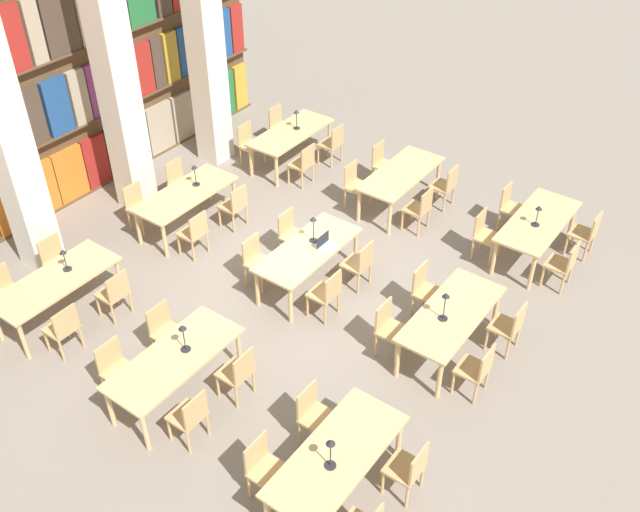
# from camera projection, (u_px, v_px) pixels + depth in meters

# --- Properties ---
(ground_plane) EXTENTS (40.00, 40.00, 0.00)m
(ground_plane) POSITION_uv_depth(u_px,v_px,m) (307.00, 282.00, 11.92)
(ground_plane) COLOR gray
(bookshelf_bank) EXTENTS (9.05, 0.35, 5.50)m
(bookshelf_bank) POSITION_uv_depth(u_px,v_px,m) (71.00, 56.00, 12.72)
(bookshelf_bank) COLOR brown
(bookshelf_bank) RESTS_ON ground_plane
(pillar_center) EXTENTS (0.55, 0.55, 6.00)m
(pillar_center) POSITION_uv_depth(u_px,v_px,m) (111.00, 54.00, 11.99)
(pillar_center) COLOR silver
(pillar_center) RESTS_ON ground_plane
(pillar_right) EXTENTS (0.55, 0.55, 6.00)m
(pillar_right) POSITION_uv_depth(u_px,v_px,m) (202.00, 17.00, 13.40)
(pillar_right) COLOR silver
(pillar_right) RESTS_ON ground_plane
(reading_table_0) EXTENTS (1.96, 0.83, 0.74)m
(reading_table_0) POSITION_uv_depth(u_px,v_px,m) (337.00, 458.00, 8.34)
(reading_table_0) COLOR tan
(reading_table_0) RESTS_ON ground_plane
(chair_1) EXTENTS (0.42, 0.40, 0.87)m
(chair_1) POSITION_uv_depth(u_px,v_px,m) (265.00, 467.00, 8.46)
(chair_1) COLOR tan
(chair_1) RESTS_ON ground_plane
(chair_2) EXTENTS (0.42, 0.40, 0.87)m
(chair_2) POSITION_uv_depth(u_px,v_px,m) (409.00, 469.00, 8.45)
(chair_2) COLOR tan
(chair_2) RESTS_ON ground_plane
(chair_3) EXTENTS (0.42, 0.40, 0.87)m
(chair_3) POSITION_uv_depth(u_px,v_px,m) (314.00, 414.00, 9.10)
(chair_3) COLOR tan
(chair_3) RESTS_ON ground_plane
(desk_lamp_0) EXTENTS (0.14, 0.14, 0.47)m
(desk_lamp_0) POSITION_uv_depth(u_px,v_px,m) (331.00, 449.00, 7.97)
(desk_lamp_0) COLOR #232328
(desk_lamp_0) RESTS_ON reading_table_0
(reading_table_1) EXTENTS (1.96, 0.83, 0.74)m
(reading_table_1) POSITION_uv_depth(u_px,v_px,m) (451.00, 317.00, 10.27)
(reading_table_1) COLOR tan
(reading_table_1) RESTS_ON ground_plane
(chair_4) EXTENTS (0.42, 0.40, 0.87)m
(chair_4) POSITION_uv_depth(u_px,v_px,m) (477.00, 369.00, 9.72)
(chair_4) COLOR tan
(chair_4) RESTS_ON ground_plane
(chair_5) EXTENTS (0.42, 0.40, 0.87)m
(chair_5) POSITION_uv_depth(u_px,v_px,m) (390.00, 327.00, 10.37)
(chair_5) COLOR tan
(chair_5) RESTS_ON ground_plane
(chair_6) EXTENTS (0.42, 0.40, 0.87)m
(chair_6) POSITION_uv_depth(u_px,v_px,m) (509.00, 326.00, 10.39)
(chair_6) COLOR tan
(chair_6) RESTS_ON ground_plane
(chair_7) EXTENTS (0.42, 0.40, 0.87)m
(chair_7) POSITION_uv_depth(u_px,v_px,m) (425.00, 289.00, 11.04)
(chair_7) COLOR tan
(chair_7) RESTS_ON ground_plane
(desk_lamp_1) EXTENTS (0.14, 0.14, 0.48)m
(desk_lamp_1) POSITION_uv_depth(u_px,v_px,m) (445.00, 302.00, 9.92)
(desk_lamp_1) COLOR #232328
(desk_lamp_1) RESTS_ON reading_table_1
(reading_table_2) EXTENTS (1.96, 0.83, 0.74)m
(reading_table_2) POSITION_uv_depth(u_px,v_px,m) (538.00, 224.00, 12.11)
(reading_table_2) COLOR tan
(reading_table_2) RESTS_ON ground_plane
(chair_8) EXTENTS (0.42, 0.40, 0.87)m
(chair_8) POSITION_uv_depth(u_px,v_px,m) (563.00, 264.00, 11.55)
(chair_8) COLOR tan
(chair_8) RESTS_ON ground_plane
(chair_9) EXTENTS (0.42, 0.40, 0.87)m
(chair_9) POSITION_uv_depth(u_px,v_px,m) (485.00, 234.00, 12.20)
(chair_9) COLOR tan
(chair_9) RESTS_ON ground_plane
(chair_10) EXTENTS (0.42, 0.40, 0.87)m
(chair_10) POSITION_uv_depth(u_px,v_px,m) (586.00, 233.00, 12.23)
(chair_10) COLOR tan
(chair_10) RESTS_ON ground_plane
(chair_11) EXTENTS (0.42, 0.40, 0.87)m
(chair_11) POSITION_uv_depth(u_px,v_px,m) (511.00, 206.00, 12.88)
(chair_11) COLOR tan
(chair_11) RESTS_ON ground_plane
(desk_lamp_2) EXTENTS (0.14, 0.14, 0.39)m
(desk_lamp_2) POSITION_uv_depth(u_px,v_px,m) (538.00, 212.00, 11.78)
(desk_lamp_2) COLOR #232328
(desk_lamp_2) RESTS_ON reading_table_2
(reading_table_3) EXTENTS (1.96, 0.83, 0.74)m
(reading_table_3) POSITION_uv_depth(u_px,v_px,m) (175.00, 361.00, 9.58)
(reading_table_3) COLOR tan
(reading_table_3) RESTS_ON ground_plane
(chair_12) EXTENTS (0.42, 0.40, 0.87)m
(chair_12) POSITION_uv_depth(u_px,v_px,m) (190.00, 416.00, 9.08)
(chair_12) COLOR tan
(chair_12) RESTS_ON ground_plane
(chair_13) EXTENTS (0.42, 0.40, 0.87)m
(chair_13) POSITION_uv_depth(u_px,v_px,m) (116.00, 368.00, 9.73)
(chair_13) COLOR tan
(chair_13) RESTS_ON ground_plane
(chair_14) EXTENTS (0.42, 0.40, 0.87)m
(chair_14) POSITION_uv_depth(u_px,v_px,m) (238.00, 372.00, 9.67)
(chair_14) COLOR tan
(chair_14) RESTS_ON ground_plane
(chair_15) EXTENTS (0.42, 0.40, 0.87)m
(chair_15) POSITION_uv_depth(u_px,v_px,m) (166.00, 330.00, 10.32)
(chair_15) COLOR tan
(chair_15) RESTS_ON ground_plane
(desk_lamp_3) EXTENTS (0.14, 0.14, 0.45)m
(desk_lamp_3) POSITION_uv_depth(u_px,v_px,m) (183.00, 333.00, 9.45)
(desk_lamp_3) COLOR #232328
(desk_lamp_3) RESTS_ON reading_table_3
(reading_table_4) EXTENTS (1.96, 0.83, 0.74)m
(reading_table_4) POSITION_uv_depth(u_px,v_px,m) (308.00, 252.00, 11.48)
(reading_table_4) COLOR tan
(reading_table_4) RESTS_ON ground_plane
(chair_16) EXTENTS (0.42, 0.40, 0.87)m
(chair_16) POSITION_uv_depth(u_px,v_px,m) (326.00, 293.00, 10.98)
(chair_16) COLOR tan
(chair_16) RESTS_ON ground_plane
(chair_17) EXTENTS (0.42, 0.40, 0.87)m
(chair_17) POSITION_uv_depth(u_px,v_px,m) (257.00, 260.00, 11.63)
(chair_17) COLOR tan
(chair_17) RESTS_ON ground_plane
(chair_18) EXTENTS (0.42, 0.40, 0.87)m
(chair_18) POSITION_uv_depth(u_px,v_px,m) (359.00, 263.00, 11.56)
(chair_18) COLOR tan
(chair_18) RESTS_ON ground_plane
(chair_19) EXTENTS (0.42, 0.40, 0.87)m
(chair_19) POSITION_uv_depth(u_px,v_px,m) (292.00, 233.00, 12.21)
(chair_19) COLOR tan
(chair_19) RESTS_ON ground_plane
(desk_lamp_4) EXTENTS (0.14, 0.14, 0.48)m
(desk_lamp_4) POSITION_uv_depth(u_px,v_px,m) (313.00, 225.00, 11.39)
(desk_lamp_4) COLOR #232328
(desk_lamp_4) RESTS_ON reading_table_4
(laptop) EXTENTS (0.32, 0.22, 0.21)m
(laptop) POSITION_uv_depth(u_px,v_px,m) (327.00, 245.00, 11.44)
(laptop) COLOR silver
(laptop) RESTS_ON reading_table_4
(reading_table_5) EXTENTS (1.96, 0.83, 0.74)m
(reading_table_5) POSITION_uv_depth(u_px,v_px,m) (401.00, 176.00, 13.34)
(reading_table_5) COLOR tan
(reading_table_5) RESTS_ON ground_plane
(chair_20) EXTENTS (0.42, 0.40, 0.87)m
(chair_20) POSITION_uv_depth(u_px,v_px,m) (420.00, 208.00, 12.83)
(chair_20) COLOR tan
(chair_20) RESTS_ON ground_plane
(chair_21) EXTENTS (0.42, 0.40, 0.87)m
(chair_21) POSITION_uv_depth(u_px,v_px,m) (355.00, 184.00, 13.48)
(chair_21) COLOR tan
(chair_21) RESTS_ON ground_plane
(chair_22) EXTENTS (0.42, 0.40, 0.87)m
(chair_22) POSITION_uv_depth(u_px,v_px,m) (445.00, 185.00, 13.44)
(chair_22) COLOR tan
(chair_22) RESTS_ON ground_plane
(chair_23) EXTENTS (0.42, 0.40, 0.87)m
(chair_23) POSITION_uv_depth(u_px,v_px,m) (383.00, 163.00, 14.09)
(chair_23) COLOR tan
(chair_23) RESTS_ON ground_plane
(reading_table_6) EXTENTS (1.96, 0.83, 0.74)m
(reading_table_6) POSITION_uv_depth(u_px,v_px,m) (56.00, 284.00, 10.86)
(reading_table_6) COLOR tan
(reading_table_6) RESTS_ON ground_plane
(chair_24) EXTENTS (0.42, 0.40, 0.87)m
(chair_24) POSITION_uv_depth(u_px,v_px,m) (63.00, 328.00, 10.36)
(chair_24) COLOR tan
(chair_24) RESTS_ON ground_plane
(chair_25) EXTENTS (0.42, 0.40, 0.87)m
(chair_25) POSITION_uv_depth(u_px,v_px,m) (6.00, 291.00, 11.01)
(chair_25) COLOR tan
(chair_25) RESTS_ON ground_plane
(chair_26) EXTENTS (0.42, 0.40, 0.87)m
(chair_26) POSITION_uv_depth(u_px,v_px,m) (115.00, 293.00, 10.98)
(chair_26) COLOR tan
(chair_26) RESTS_ON ground_plane
(chair_27) EXTENTS (0.42, 0.40, 0.87)m
(chair_27) POSITION_uv_depth(u_px,v_px,m) (57.00, 260.00, 11.63)
(chair_27) COLOR tan
(chair_27) RESTS_ON ground_plane
(desk_lamp_5) EXTENTS (0.14, 0.14, 0.39)m
(desk_lamp_5) POSITION_uv_depth(u_px,v_px,m) (64.00, 256.00, 10.84)
(desk_lamp_5) COLOR #232328
(desk_lamp_5) RESTS_ON reading_table_6
(reading_table_7) EXTENTS (1.96, 0.83, 0.74)m
(reading_table_7) POSITION_uv_depth(u_px,v_px,m) (186.00, 196.00, 12.79)
(reading_table_7) COLOR tan
(reading_table_7) RESTS_ON ground_plane
(chair_28) EXTENTS (0.42, 0.40, 0.87)m
(chair_28) POSITION_uv_depth(u_px,v_px,m) (194.00, 232.00, 12.24)
(chair_28) COLOR tan
(chair_28) RESTS_ON ground_plane
(chair_29) EXTENTS (0.42, 0.40, 0.87)m
(chair_29) POSITION_uv_depth(u_px,v_px,m) (139.00, 206.00, 12.89)
(chair_29) COLOR tan
(chair_29) RESTS_ON ground_plane
(chair_30) EXTENTS (0.42, 0.40, 0.87)m
(chair_30) POSITION_uv_depth(u_px,v_px,m) (235.00, 205.00, 12.91)
(chair_30) COLOR tan
(chair_30) RESTS_ON ground_plane
(chair_31) EXTENTS (0.42, 0.40, 0.87)m
(chair_31) POSITION_uv_depth(u_px,v_px,m) (180.00, 181.00, 13.56)
(chair_31) COLOR tan
(chair_31) RESTS_ON ground_plane
(desk_lamp_6) EXTENTS (0.14, 0.14, 0.42)m
(desk_lamp_6) POSITION_uv_depth(u_px,v_px,m) (195.00, 172.00, 12.77)
(desk_lamp_6) COLOR #232328
(desk_lamp_6) RESTS_ON reading_table_7
(reading_table_8) EXTENTS (1.96, 0.83, 0.74)m
(reading_table_8) POSITION_uv_depth(u_px,v_px,m) (291.00, 135.00, 14.62)
(reading_table_8) COLOR tan
(reading_table_8) RESTS_ON ground_plane
(chair_32) EXTENTS (0.42, 0.40, 0.87)m
(chair_32) POSITION_uv_depth(u_px,v_px,m) (303.00, 163.00, 14.08)
(chair_32) COLOR tan
(chair_32) RESTS_ON ground_plane
(chair_33) EXTENTS (0.42, 0.40, 0.87)m
(chair_33) POSITION_uv_depth(u_px,v_px,m) (249.00, 143.00, 14.73)
(chair_33) COLOR tan
(chair_33) RESTS_ON ground_plane
(chair_34) EXTENTS (0.42, 0.40, 0.87)m
(chair_34) POSITION_uv_depth(u_px,v_px,m) (333.00, 143.00, 14.73)
(chair_34) COLOR tan
(chair_34) RESTS_ON ground_plane
(chair_35) EXTENTS (0.42, 0.40, 0.87)m
(chair_35) POSITION_uv_depth(u_px,v_px,m) (280.00, 125.00, 15.38)
(chair_35) COLOR tan
(chair_35) RESTS_ON ground_plane
(desk_lamp_7) EXTENTS (0.14, 0.14, 0.42)m
(desk_lamp_7) POSITION_uv_depth(u_px,v_px,m) (296.00, 116.00, 14.49)
(desk_lamp_7) COLOR #232328
(desk_lamp_7) RESTS_ON reading_table_8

